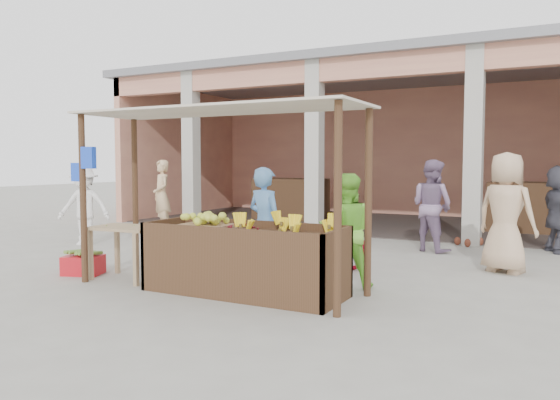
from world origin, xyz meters
The scene contains 20 objects.
ground centered at (0.00, 0.00, 0.00)m, with size 60.00×60.00×0.00m, color gray.
market_building centered at (0.05, 8.93, 2.70)m, with size 14.40×6.40×4.20m.
fruit_stall centered at (0.50, 0.00, 0.40)m, with size 2.60×0.95×0.80m, color #462C1C.
stall_awning centered at (-0.01, 0.06, 1.98)m, with size 4.09×1.35×2.39m.
banana_heap centered at (1.06, 0.04, 0.90)m, with size 1.15×0.63×0.21m, color yellow, non-canonical shape.
melon_tray centered at (-0.13, 0.02, 0.89)m, with size 0.67×0.58×0.19m.
berry_heap centered at (0.43, 0.06, 0.87)m, with size 0.46×0.38×0.15m, color maroon.
side_table centered at (-1.45, -0.05, 0.63)m, with size 1.01×0.72×0.77m.
papaya_pile centered at (-1.45, -0.05, 0.88)m, with size 0.74×0.42×0.21m, color #428C2D, non-canonical shape.
red_crate centered at (-2.27, -0.09, 0.14)m, with size 0.55×0.39×0.28m, color red.
plantain_bundle centered at (-2.27, -0.09, 0.33)m, with size 0.43×0.30×0.09m, color olive, non-canonical shape.
produce_sacks centered at (2.57, 5.45, 0.33)m, with size 1.09×0.81×0.66m.
vendor_blue centered at (0.38, 0.78, 0.86)m, with size 0.65×0.48×1.73m, color #5489C5.
vendor_green centered at (1.54, 0.91, 0.81)m, with size 0.78×0.45×1.62m, color #7ED53D.
motorcycle centered at (0.63, 2.26, 0.48)m, with size 1.84×0.63×0.96m, color maroon.
shopper_a centered at (-4.51, 2.04, 0.87)m, with size 1.12×0.56×1.74m, color white.
shopper_c centered at (3.36, 2.98, 1.02)m, with size 0.98×0.64×2.04m, color tan.
shopper_d centered at (4.06, 5.39, 0.86)m, with size 1.59×0.65×1.72m, color #43424E.
shopper_e centered at (-4.62, 4.60, 0.91)m, with size 0.67×0.51×1.81m, color #DAAF7D.
shopper_f centered at (1.93, 4.50, 0.95)m, with size 0.93×0.53×1.90m, color slate.
Camera 1 is at (4.08, -5.94, 1.69)m, focal length 35.00 mm.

